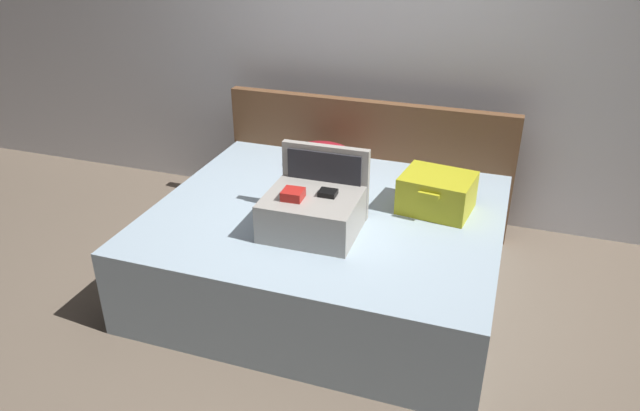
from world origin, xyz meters
name	(u,v)px	position (x,y,z in m)	size (l,w,h in m)	color
ground_plane	(305,320)	(0.00, 0.00, 0.00)	(12.00, 12.00, 0.00)	#6B5B4C
back_wall	(381,43)	(0.00, 1.65, 1.30)	(8.00, 0.10, 2.60)	silver
bed	(327,248)	(0.00, 0.40, 0.27)	(2.09, 1.78, 0.54)	#99ADBC
headboard	(366,163)	(0.00, 1.33, 0.48)	(2.13, 0.08, 0.96)	brown
hard_case_large	(314,208)	(0.00, 0.15, 0.68)	(0.53, 0.49, 0.44)	gray
hard_case_medium	(437,193)	(0.62, 0.63, 0.65)	(0.46, 0.40, 0.23)	gold
pillow_near_headboard	(324,156)	(-0.22, 1.00, 0.63)	(0.46, 0.31, 0.19)	maroon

